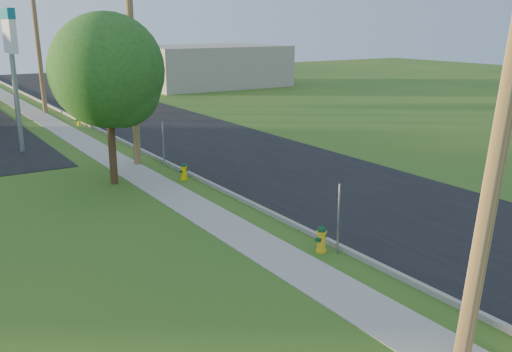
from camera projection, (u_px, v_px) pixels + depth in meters
The scene contains 16 objects.
ground_plane at pixel (456, 320), 12.24m from camera, with size 140.00×140.00×0.00m, color #28561C.
road at pixel (324, 183), 22.71m from camera, with size 8.00×120.00×0.02m, color black.
curb at pixel (238, 197), 20.62m from camera, with size 0.15×120.00×0.15m, color gray.
sidewalk at pixel (195, 207), 19.73m from camera, with size 1.50×120.00×0.03m, color gray.
utility_pole_near at pixel (506, 105), 9.86m from camera, with size 1.40×0.32×9.48m.
utility_pole_mid at pixel (132, 52), 24.48m from camera, with size 1.40×0.32×9.80m.
utility_pole_far at pixel (38, 44), 39.18m from camera, with size 1.40×0.32×9.50m.
sign_post_near at pixel (339, 219), 15.53m from camera, with size 0.05×0.04×2.00m, color gray.
sign_post_mid at pixel (163, 144), 25.14m from camera, with size 0.05×0.04×2.00m, color gray.
sign_post_far at pixel (83, 110), 35.07m from camera, with size 0.05×0.04×2.00m, color gray.
price_pylon at pixel (10, 39), 26.81m from camera, with size 0.34×2.04×6.85m.
distant_building at pixel (210, 66), 57.71m from camera, with size 14.00×10.00×4.00m, color gray.
tree_verge at pixel (110, 75), 21.60m from camera, with size 4.38×4.38×6.63m.
hydrant_near at pixel (321, 239), 15.79m from camera, with size 0.41×0.37×0.80m.
hydrant_mid at pixel (184, 171), 23.13m from camera, with size 0.38×0.33×0.73m.
hydrant_far at pixel (79, 120), 35.44m from camera, with size 0.35×0.31×0.68m.
Camera 1 is at (-9.55, -6.97, 6.17)m, focal length 40.00 mm.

